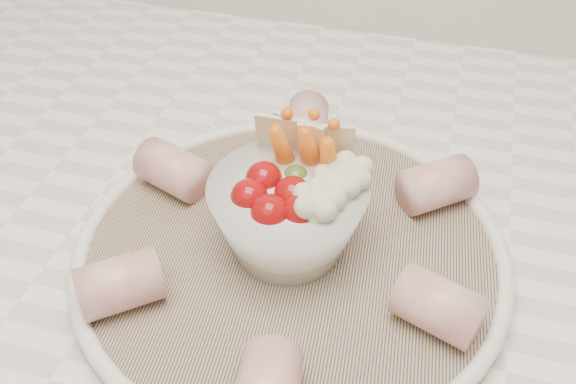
# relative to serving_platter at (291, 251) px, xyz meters

# --- Properties ---
(serving_platter) EXTENTS (0.35, 0.35, 0.02)m
(serving_platter) POSITION_rel_serving_platter_xyz_m (0.00, 0.00, 0.00)
(serving_platter) COLOR navy
(serving_platter) RESTS_ON kitchen_counter
(veggie_bowl) EXTENTS (0.11, 0.11, 0.10)m
(veggie_bowl) POSITION_rel_serving_platter_xyz_m (0.00, 0.00, 0.04)
(veggie_bowl) COLOR white
(veggie_bowl) RESTS_ON serving_platter
(cured_meat_rolls) EXTENTS (0.29, 0.32, 0.04)m
(cured_meat_rolls) POSITION_rel_serving_platter_xyz_m (-0.00, 0.00, 0.02)
(cured_meat_rolls) COLOR #BF5761
(cured_meat_rolls) RESTS_ON serving_platter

